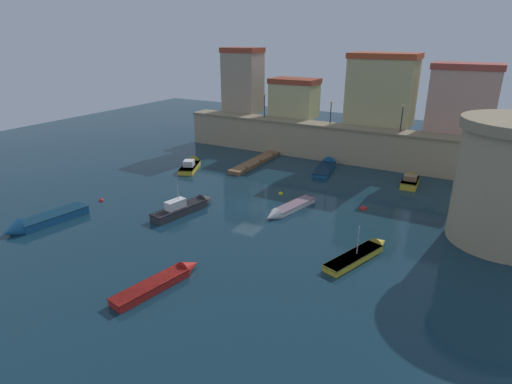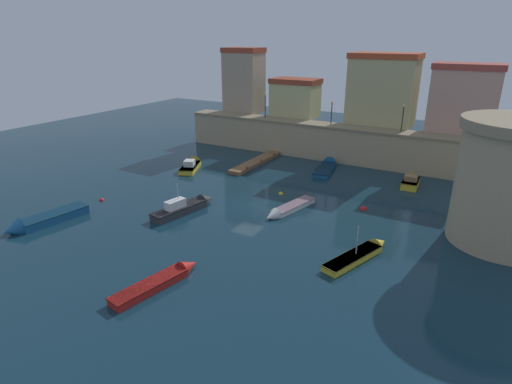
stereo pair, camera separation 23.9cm
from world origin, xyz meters
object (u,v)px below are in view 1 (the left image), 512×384
object	(u,v)px
moored_boat_5	(411,180)
quay_lamp_1	(331,109)
mooring_buoy_1	(363,209)
mooring_buoy_2	(281,194)
moored_boat_2	(286,209)
moored_boat_3	(186,206)
moored_boat_4	(363,253)
quay_lamp_0	(264,102)
moored_boat_7	(164,279)
moored_boat_0	(327,166)
mooring_buoy_0	(101,201)
moored_boat_1	(191,165)
quay_lamp_2	(402,114)
moored_boat_6	(41,221)

from	to	relation	value
moored_boat_5	quay_lamp_1	bearing A→B (deg)	62.19
mooring_buoy_1	mooring_buoy_2	bearing A→B (deg)	-178.38
mooring_buoy_1	mooring_buoy_2	xyz separation A→B (m)	(-8.78, -0.25, 0.00)
moored_boat_2	moored_boat_3	xyz separation A→B (m)	(-8.42, -4.47, 0.20)
moored_boat_2	moored_boat_4	distance (m)	9.90
quay_lamp_1	quay_lamp_0	bearing A→B (deg)	180.00
moored_boat_7	mooring_buoy_1	xyz separation A→B (m)	(8.13, 19.32, -0.29)
moored_boat_0	moored_boat_5	size ratio (longest dim) A/B	1.67
moored_boat_0	mooring_buoy_0	bearing A→B (deg)	135.05
moored_boat_2	quay_lamp_1	bearing A→B (deg)	-158.56
moored_boat_2	moored_boat_4	xyz separation A→B (m)	(8.69, -4.74, 0.01)
moored_boat_0	moored_boat_7	size ratio (longest dim) A/B	1.06
mooring_buoy_0	moored_boat_5	bearing A→B (deg)	37.93
moored_boat_2	mooring_buoy_1	world-z (taller)	moored_boat_2
moored_boat_1	moored_boat_4	distance (m)	27.88
quay_lamp_2	moored_boat_1	world-z (taller)	quay_lamp_2
mooring_buoy_1	mooring_buoy_2	size ratio (longest dim) A/B	1.34
moored_boat_0	moored_boat_2	size ratio (longest dim) A/B	1.09
moored_boat_4	mooring_buoy_0	bearing A→B (deg)	113.06
quay_lamp_0	quay_lamp_1	world-z (taller)	quay_lamp_0
moored_boat_2	mooring_buoy_1	xyz separation A→B (m)	(6.19, 4.27, -0.27)
moored_boat_1	mooring_buoy_1	xyz separation A→B (m)	(22.83, -2.64, -0.38)
mooring_buoy_1	quay_lamp_1	bearing A→B (deg)	121.40
moored_boat_1	mooring_buoy_2	bearing A→B (deg)	-125.66
quay_lamp_2	mooring_buoy_0	size ratio (longest dim) A/B	6.80
moored_boat_4	mooring_buoy_2	world-z (taller)	moored_boat_4
moored_boat_6	moored_boat_7	bearing A→B (deg)	92.05
mooring_buoy_2	quay_lamp_0	bearing A→B (deg)	123.93
mooring_buoy_0	moored_boat_0	bearing A→B (deg)	53.94
moored_boat_4	moored_boat_1	bearing A→B (deg)	84.09
quay_lamp_1	moored_boat_6	distance (m)	36.32
quay_lamp_0	moored_boat_0	bearing A→B (deg)	-19.93
quay_lamp_2	moored_boat_5	xyz separation A→B (m)	(2.76, -5.42, -6.43)
moored_boat_6	mooring_buoy_1	size ratio (longest dim) A/B	11.90
quay_lamp_0	moored_boat_3	distance (m)	25.00
quay_lamp_0	mooring_buoy_2	xyz separation A→B (m)	(10.26, -15.24, -6.94)
moored_boat_4	mooring_buoy_0	xyz separation A→B (m)	(-26.27, -1.97, -0.28)
moored_boat_7	mooring_buoy_0	size ratio (longest dim) A/B	14.41
moored_boat_0	moored_boat_2	world-z (taller)	moored_boat_0
mooring_buoy_1	moored_boat_6	bearing A→B (deg)	-143.49
quay_lamp_1	moored_boat_2	distance (m)	20.54
moored_boat_1	moored_boat_5	size ratio (longest dim) A/B	1.37
quay_lamp_2	moored_boat_5	bearing A→B (deg)	-63.01
moored_boat_4	mooring_buoy_0	world-z (taller)	moored_boat_4
moored_boat_6	mooring_buoy_0	world-z (taller)	moored_boat_6
moored_boat_5	mooring_buoy_2	bearing A→B (deg)	127.71
quay_lamp_0	moored_boat_4	world-z (taller)	quay_lamp_0
quay_lamp_1	moored_boat_4	world-z (taller)	quay_lamp_1
moored_boat_7	mooring_buoy_0	distance (m)	17.73
moored_boat_5	moored_boat_6	world-z (taller)	moored_boat_5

